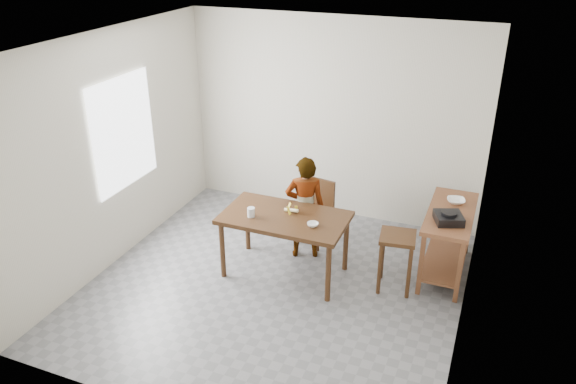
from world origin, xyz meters
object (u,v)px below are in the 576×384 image
at_px(dining_table, 285,245).
at_px(dining_chair, 313,213).
at_px(stool, 396,262).
at_px(prep_counter, 447,242).
at_px(child, 305,208).

xyz_separation_m(dining_table, dining_chair, (0.07, 0.79, 0.03)).
relative_size(dining_table, stool, 2.09).
bearing_deg(stool, prep_counter, 47.67).
bearing_deg(stool, dining_chair, 152.30).
xyz_separation_m(child, stool, (1.17, -0.28, -0.31)).
bearing_deg(prep_counter, stool, -132.33).
distance_m(dining_table, child, 0.54).
distance_m(dining_chair, stool, 1.33).
xyz_separation_m(dining_table, prep_counter, (1.72, 0.70, 0.03)).
distance_m(dining_table, prep_counter, 1.86).
relative_size(child, dining_chair, 1.60).
xyz_separation_m(dining_table, child, (0.07, 0.46, 0.27)).
relative_size(dining_table, prep_counter, 1.17).
distance_m(child, dining_chair, 0.42).
distance_m(dining_table, stool, 1.26).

